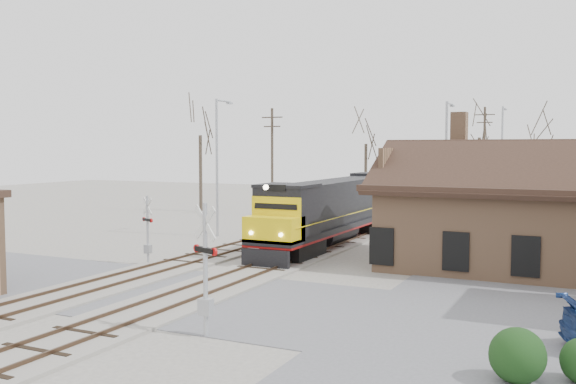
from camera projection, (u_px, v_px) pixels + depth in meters
name	position (u px, v px, depth m)	size (l,w,h in m)	color
ground	(191.00, 296.00, 25.95)	(140.00, 140.00, 0.00)	#A7A196
road	(191.00, 296.00, 25.95)	(60.00, 9.00, 0.03)	#5B5B5F
track_main	(330.00, 244.00, 39.43)	(3.40, 90.00, 0.24)	#A7A196
track_siding	(265.00, 240.00, 41.38)	(3.40, 90.00, 0.24)	#A7A196
depot	(534.00, 221.00, 31.40)	(15.20, 9.31, 7.90)	#9F7352
locomotive_lead	(331.00, 210.00, 39.48)	(2.79, 18.71, 4.15)	black
locomotive_trailing	(411.00, 191.00, 56.56)	(2.79, 18.71, 3.93)	black
crossbuck_near	(205.00, 275.00, 20.32)	(1.16, 0.53, 4.29)	#A5A8AD
crossbuck_far	(148.00, 232.00, 32.91)	(0.96, 0.50, 3.56)	#A5A8AD
hedge_a	(517.00, 356.00, 16.36)	(1.44, 1.44, 1.44)	black
streetlight_a	(218.00, 160.00, 43.31)	(0.25, 2.04, 9.28)	#A5A8AD
streetlight_b	(446.00, 162.00, 42.19)	(0.25, 2.04, 9.03)	#A5A8AD
streetlight_c	(502.00, 155.00, 56.26)	(0.25, 2.04, 9.61)	#A5A8AD
utility_pole_a	(272.00, 160.00, 56.54)	(2.00, 0.24, 9.46)	#382D23
utility_pole_b	(484.00, 154.00, 66.36)	(2.00, 0.24, 10.19)	#382D23
tree_a	(200.00, 123.00, 59.91)	(4.77, 4.77, 11.69)	#382D23
tree_b	(366.00, 134.00, 65.12)	(4.26, 4.26, 10.42)	#382D23
tree_c	(480.00, 126.00, 67.20)	(4.70, 4.70, 11.52)	#382D23
tree_d	(540.00, 135.00, 59.55)	(4.10, 4.10, 10.05)	#382D23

